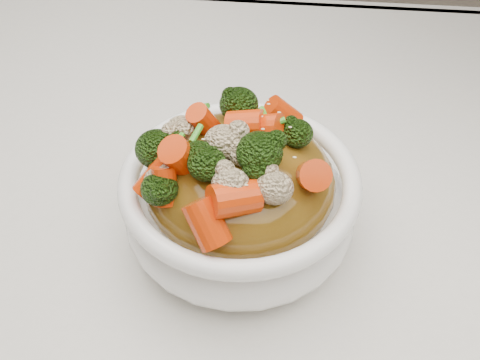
# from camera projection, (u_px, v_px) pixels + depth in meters

# --- Properties ---
(tablecloth) EXTENTS (1.20, 0.80, 0.04)m
(tablecloth) POSITION_uv_depth(u_px,v_px,m) (215.00, 218.00, 0.54)
(tablecloth) COLOR silver
(tablecloth) RESTS_ON dining_table
(bowl) EXTENTS (0.24, 0.24, 0.08)m
(bowl) POSITION_uv_depth(u_px,v_px,m) (240.00, 205.00, 0.47)
(bowl) COLOR white
(bowl) RESTS_ON tablecloth
(sauce_base) EXTENTS (0.19, 0.19, 0.08)m
(sauce_base) POSITION_uv_depth(u_px,v_px,m) (240.00, 182.00, 0.45)
(sauce_base) COLOR brown
(sauce_base) RESTS_ON bowl
(carrots) EXTENTS (0.19, 0.19, 0.04)m
(carrots) POSITION_uv_depth(u_px,v_px,m) (240.00, 129.00, 0.41)
(carrots) COLOR red
(carrots) RESTS_ON sauce_base
(broccoli) EXTENTS (0.19, 0.19, 0.04)m
(broccoli) POSITION_uv_depth(u_px,v_px,m) (240.00, 130.00, 0.41)
(broccoli) COLOR black
(broccoli) RESTS_ON sauce_base
(cauliflower) EXTENTS (0.19, 0.19, 0.03)m
(cauliflower) POSITION_uv_depth(u_px,v_px,m) (240.00, 132.00, 0.41)
(cauliflower) COLOR beige
(cauliflower) RESTS_ON sauce_base
(scallions) EXTENTS (0.15, 0.15, 0.02)m
(scallions) POSITION_uv_depth(u_px,v_px,m) (240.00, 128.00, 0.41)
(scallions) COLOR #3B9823
(scallions) RESTS_ON sauce_base
(sesame_seeds) EXTENTS (0.17, 0.17, 0.01)m
(sesame_seeds) POSITION_uv_depth(u_px,v_px,m) (240.00, 128.00, 0.41)
(sesame_seeds) COLOR beige
(sesame_seeds) RESTS_ON sauce_base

